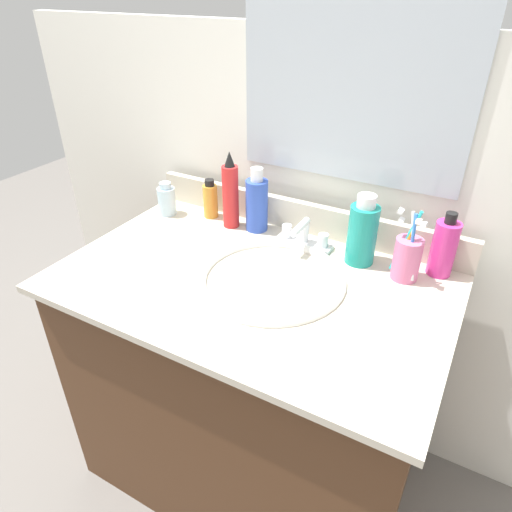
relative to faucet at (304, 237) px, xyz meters
name	(u,v)px	position (x,y,z in m)	size (l,w,h in m)	color
ground_plane	(252,465)	(-0.05, -0.21, -0.78)	(6.00, 6.00, 0.00)	#66605B
vanity_cabinet	(252,388)	(-0.05, -0.21, -0.41)	(0.93, 0.56, 0.73)	#4C2D19
countertop	(251,282)	(-0.05, -0.21, -0.04)	(0.97, 0.61, 0.02)	beige
backsplash	(301,216)	(-0.05, 0.08, 0.02)	(0.97, 0.02, 0.09)	beige
back_wall	(307,250)	(-0.05, 0.14, -0.13)	(2.07, 0.04, 1.30)	white
mirror_panel	(354,69)	(0.05, 0.12, 0.42)	(0.60, 0.01, 0.56)	#B2BCC6
sink_basin	(271,290)	(0.00, -0.19, -0.06)	(0.37, 0.37, 0.11)	white
faucet	(304,237)	(0.00, 0.00, 0.00)	(0.16, 0.10, 0.08)	silver
bottle_spray_red	(230,194)	(-0.24, 0.01, 0.08)	(0.05, 0.05, 0.23)	red
bottle_mouthwash_teal	(362,233)	(0.16, 0.00, 0.06)	(0.08, 0.08, 0.19)	teal
bottle_soap_pink	(444,248)	(0.35, 0.04, 0.05)	(0.06, 0.06, 0.17)	#D8338C
bottle_shampoo_blue	(257,203)	(-0.16, 0.02, 0.05)	(0.06, 0.06, 0.19)	#2D4CB2
bottle_oil_amber	(210,200)	(-0.33, 0.03, 0.03)	(0.04, 0.04, 0.12)	gold
bottle_gel_clear	(167,200)	(-0.46, -0.02, 0.02)	(0.06, 0.06, 0.10)	silver
cup_pink	(407,257)	(0.28, -0.02, 0.03)	(0.08, 0.07, 0.19)	#D16693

